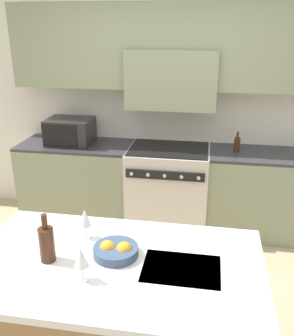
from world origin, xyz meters
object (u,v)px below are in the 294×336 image
(wine_glass_near, at_px, (81,258))
(microwave, at_px, (70,131))
(wine_glass_far, at_px, (85,219))
(fruit_bowl, at_px, (116,250))
(oil_bottle_on_counter, at_px, (237,144))
(wine_bottle, at_px, (47,243))
(range_stove, at_px, (168,188))

(wine_glass_near, bearing_deg, microwave, 111.81)
(wine_glass_far, xyz_separation_m, fruit_bowl, (0.24, -0.16, -0.10))
(fruit_bowl, relative_size, oil_bottle_on_counter, 1.24)
(wine_bottle, distance_m, oil_bottle_on_counter, 2.46)
(microwave, relative_size, wine_bottle, 1.66)
(wine_glass_near, xyz_separation_m, fruit_bowl, (0.12, 0.25, -0.10))
(wine_glass_near, distance_m, wine_glass_far, 0.43)
(microwave, relative_size, fruit_bowl, 1.84)
(fruit_bowl, bearing_deg, wine_glass_near, -115.80)
(range_stove, bearing_deg, wine_glass_near, -95.38)
(microwave, bearing_deg, fruit_bowl, -62.93)
(wine_glass_near, xyz_separation_m, oil_bottle_on_counter, (0.93, 2.29, -0.03))
(range_stove, relative_size, fruit_bowl, 3.47)
(range_stove, bearing_deg, oil_bottle_on_counter, 3.54)
(wine_glass_far, bearing_deg, wine_glass_near, -74.25)
(wine_glass_far, relative_size, fruit_bowl, 0.75)
(wine_glass_far, distance_m, oil_bottle_on_counter, 2.15)
(wine_bottle, height_order, oil_bottle_on_counter, wine_bottle)
(wine_glass_far, height_order, oil_bottle_on_counter, oil_bottle_on_counter)
(range_stove, height_order, wine_bottle, wine_bottle)
(range_stove, xyz_separation_m, oil_bottle_on_counter, (0.72, 0.04, 0.54))
(range_stove, relative_size, microwave, 1.88)
(microwave, height_order, oil_bottle_on_counter, microwave)
(wine_bottle, bearing_deg, wine_glass_far, 63.45)
(wine_bottle, distance_m, fruit_bowl, 0.40)
(wine_glass_far, distance_m, fruit_bowl, 0.31)
(wine_glass_near, relative_size, wine_glass_far, 1.00)
(range_stove, distance_m, oil_bottle_on_counter, 0.90)
(microwave, distance_m, oil_bottle_on_counter, 1.84)
(microwave, height_order, fruit_bowl, microwave)
(wine_bottle, relative_size, wine_glass_far, 1.48)
(wine_glass_near, bearing_deg, fruit_bowl, 64.20)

